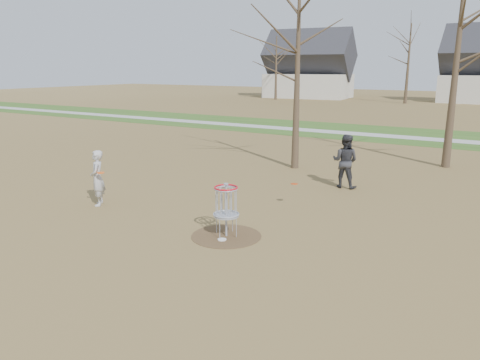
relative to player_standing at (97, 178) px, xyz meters
name	(u,v)px	position (x,y,z in m)	size (l,w,h in m)	color
ground	(226,236)	(4.90, -0.27, -0.86)	(160.00, 160.00, 0.00)	brown
green_band	(407,135)	(4.90, 20.73, -0.86)	(160.00, 8.00, 0.01)	#2D5119
footpath	(404,137)	(4.90, 19.73, -0.85)	(160.00, 1.50, 0.01)	#9E9E99
dirt_circle	(226,236)	(4.90, -0.27, -0.86)	(1.80, 1.80, 0.01)	#47331E
player_standing	(97,178)	(0.00, 0.00, 0.00)	(0.63, 0.41, 1.73)	#B8B8B8
player_throwing	(345,161)	(5.81, 6.09, 0.09)	(0.93, 0.72, 1.91)	#2F2F33
disc_grounded	(222,239)	(4.97, -0.57, -0.84)	(0.22, 0.22, 0.02)	white
discs_in_play	(203,179)	(2.91, 1.52, 0.03)	(5.18, 3.36, 0.41)	#E63D0C
disc_golf_basket	(226,202)	(4.90, -0.27, 0.05)	(0.64, 0.64, 1.35)	#9EA3AD
bare_trees	(473,53)	(6.68, 35.52, 4.48)	(52.62, 44.98, 9.00)	#382B1E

